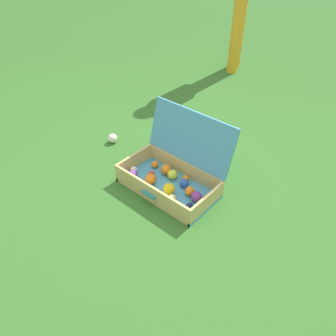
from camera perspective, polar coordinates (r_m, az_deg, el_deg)
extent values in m
plane|color=#336B28|center=(2.29, -1.69, -3.92)|extent=(16.00, 16.00, 0.00)
cube|color=#4799C6|center=(2.30, 0.00, -3.37)|extent=(0.68, 0.37, 0.03)
cube|color=tan|center=(2.44, -5.85, 1.09)|extent=(0.02, 0.37, 0.14)
cube|color=tan|center=(2.11, 6.80, -6.11)|extent=(0.02, 0.37, 0.14)
cube|color=tan|center=(2.16, -3.05, -4.53)|extent=(0.64, 0.02, 0.14)
cube|color=tan|center=(2.36, 2.78, -0.19)|extent=(0.64, 0.02, 0.14)
cube|color=#4799C6|center=(2.25, 3.91, 5.43)|extent=(0.68, 0.12, 0.36)
cube|color=teal|center=(2.15, -3.44, -4.68)|extent=(0.11, 0.02, 0.02)
sphere|color=orange|center=(2.29, -3.01, -1.89)|extent=(0.08, 0.08, 0.08)
sphere|color=purple|center=(2.34, -6.27, -1.23)|extent=(0.07, 0.07, 0.07)
sphere|color=orange|center=(2.20, 3.82, -4.06)|extent=(0.07, 0.07, 0.07)
sphere|color=red|center=(2.35, -2.90, -1.11)|extent=(0.05, 0.05, 0.05)
sphere|color=orange|center=(2.44, -2.31, 0.62)|extent=(0.05, 0.05, 0.05)
sphere|color=#D1B784|center=(2.15, 0.74, -5.32)|extent=(0.06, 0.06, 0.06)
sphere|color=blue|center=(2.27, 2.86, -2.70)|extent=(0.06, 0.06, 0.06)
sphere|color=orange|center=(2.37, -0.36, -0.27)|extent=(0.08, 0.08, 0.08)
sphere|color=white|center=(2.39, -6.09, -0.40)|extent=(0.05, 0.05, 0.05)
sphere|color=orange|center=(2.32, 3.12, -1.87)|extent=(0.05, 0.05, 0.05)
sphere|color=yellow|center=(2.20, 0.18, -3.66)|extent=(0.08, 0.08, 0.08)
sphere|color=red|center=(2.26, -4.24, -3.02)|extent=(0.05, 0.05, 0.05)
sphere|color=purple|center=(2.16, 5.02, -5.06)|extent=(0.07, 0.07, 0.07)
sphere|color=#CCDB38|center=(2.33, 0.78, -1.16)|extent=(0.07, 0.07, 0.07)
sphere|color=navy|center=(2.11, 3.78, -6.72)|extent=(0.05, 0.05, 0.05)
sphere|color=white|center=(2.79, -9.67, 5.16)|extent=(0.08, 0.08, 0.08)
cylinder|color=gold|center=(4.22, 12.37, 22.95)|extent=(0.12, 0.12, 0.94)
cylinder|color=gold|center=(4.05, 11.88, 22.36)|extent=(0.12, 0.12, 0.94)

